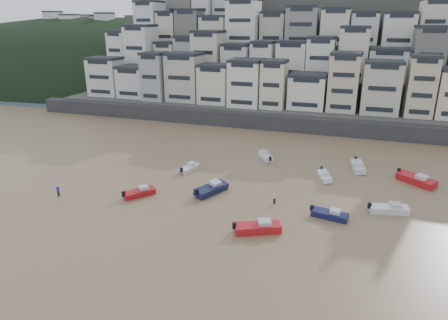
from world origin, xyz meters
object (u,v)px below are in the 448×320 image
(boat_c, at_px, (211,188))
(boat_h, at_px, (266,155))
(boat_j, at_px, (139,192))
(boat_e, at_px, (325,175))
(boat_d, at_px, (389,208))
(boat_i, at_px, (358,165))
(person_pink, at_px, (275,198))
(boat_b, at_px, (330,213))
(boat_a, at_px, (258,226))
(boat_g, at_px, (416,178))
(person_blue, at_px, (58,191))
(boat_f, at_px, (189,167))

(boat_c, bearing_deg, boat_h, 11.60)
(boat_j, bearing_deg, boat_e, -20.55)
(boat_d, distance_m, boat_i, 16.45)
(person_pink, bearing_deg, boat_c, 177.90)
(person_pink, bearing_deg, boat_j, -168.55)
(boat_b, bearing_deg, boat_d, 39.50)
(boat_a, relative_size, boat_e, 1.25)
(boat_c, xyz_separation_m, boat_d, (25.17, 1.58, -0.10))
(boat_e, relative_size, boat_h, 0.94)
(boat_a, relative_size, boat_h, 1.17)
(boat_a, relative_size, boat_b, 1.20)
(boat_a, xyz_separation_m, boat_g, (20.31, 22.99, 0.07))
(boat_a, height_order, boat_i, boat_a)
(boat_b, relative_size, boat_c, 0.82)
(person_blue, bearing_deg, boat_a, -1.75)
(boat_g, relative_size, person_pink, 3.89)
(boat_a, distance_m, person_pink, 8.76)
(boat_e, bearing_deg, person_blue, -80.90)
(boat_b, relative_size, person_blue, 2.98)
(boat_a, distance_m, boat_d, 18.99)
(boat_f, bearing_deg, boat_d, -86.98)
(boat_j, relative_size, person_blue, 2.97)
(boat_j, bearing_deg, boat_b, -48.14)
(person_blue, bearing_deg, boat_j, 18.57)
(boat_i, bearing_deg, boat_a, -33.20)
(boat_b, height_order, boat_j, boat_b)
(boat_c, bearing_deg, boat_j, 138.86)
(boat_i, bearing_deg, boat_c, -60.09)
(boat_h, distance_m, person_pink, 19.10)
(boat_j, height_order, person_pink, person_pink)
(boat_d, bearing_deg, boat_i, 91.82)
(boat_b, xyz_separation_m, person_pink, (-7.86, 2.16, 0.16))
(boat_b, distance_m, boat_i, 20.24)
(boat_c, xyz_separation_m, boat_g, (29.80, 13.87, 0.06))
(boat_d, height_order, boat_h, boat_d)
(boat_d, height_order, boat_j, boat_d)
(boat_c, bearing_deg, boat_g, -39.96)
(boat_h, bearing_deg, boat_i, -123.43)
(boat_b, height_order, boat_d, boat_d)
(boat_a, distance_m, boat_f, 23.45)
(boat_i, bearing_deg, boat_j, -64.64)
(boat_e, distance_m, person_blue, 41.80)
(boat_g, bearing_deg, person_blue, -117.06)
(boat_d, xyz_separation_m, boat_e, (-9.43, 9.67, -0.08))
(boat_e, bearing_deg, person_pink, -45.77)
(boat_h, height_order, boat_i, boat_i)
(boat_a, height_order, boat_h, boat_a)
(boat_b, distance_m, boat_c, 17.82)
(boat_a, bearing_deg, boat_e, 47.67)
(boat_f, bearing_deg, boat_c, -124.31)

